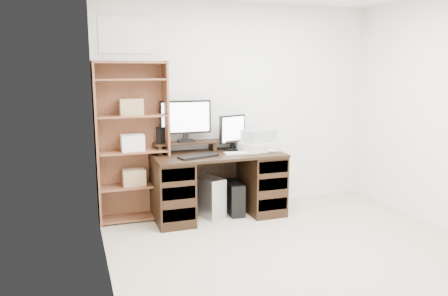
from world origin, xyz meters
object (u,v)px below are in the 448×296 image
monitor_small (233,131)px  printer (258,146)px  monitor_wide (185,119)px  bookshelf (132,141)px  desk (218,184)px  tower_silver (208,196)px  tower_black (234,198)px

monitor_small → printer: size_ratio=1.00×
monitor_small → printer: monitor_small is taller
monitor_wide → bookshelf: bearing=-176.2°
desk → monitor_small: bearing=33.6°
bookshelf → monitor_wide: bearing=2.6°
monitor_wide → printer: size_ratio=1.45×
printer → bookshelf: bearing=163.4°
desk → bookshelf: size_ratio=0.83×
tower_silver → bookshelf: (-0.84, 0.15, 0.68)m
printer → tower_black: size_ratio=1.05×
desk → printer: printer is taller
monitor_small → bookshelf: 1.19m
monitor_small → bookshelf: (-1.18, 0.05, -0.06)m
desk → tower_silver: bearing=148.9°
monitor_wide → bookshelf: bookshelf is taller
monitor_small → tower_black: (-0.03, -0.15, -0.79)m
desk → printer: 0.66m
monitor_small → tower_silver: bearing=174.1°
tower_silver → bookshelf: 1.09m
bookshelf → monitor_small: bearing=-2.6°
monitor_wide → tower_black: 1.11m
monitor_wide → tower_silver: 0.95m
printer → desk: bearing=171.7°
monitor_wide → tower_silver: size_ratio=1.30×
bookshelf → printer: bearing=-8.3°
tower_black → printer: bearing=4.5°
printer → tower_black: printer is taller
monitor_small → tower_black: monitor_small is taller
desk → tower_black: (0.21, 0.01, -0.20)m
monitor_wide → tower_silver: monitor_wide is taller
monitor_small → bookshelf: bearing=156.1°
tower_silver → bookshelf: size_ratio=0.26×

